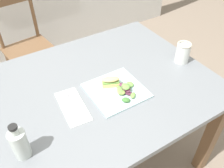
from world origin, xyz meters
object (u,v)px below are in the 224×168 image
at_px(chair_wooden_far, 28,48).
at_px(fork_on_napkin, 72,103).
at_px(bottle_cold_brew, 20,145).
at_px(sandwich_half_front, 111,81).
at_px(dining_table, 97,100).
at_px(mason_jar_iced_tea, 183,54).
at_px(plate_lunch, 116,90).

height_order(chair_wooden_far, fork_on_napkin, chair_wooden_far).
bearing_deg(bottle_cold_brew, sandwich_half_front, 17.55).
xyz_separation_m(dining_table, bottle_cold_brew, (-0.47, -0.22, 0.18)).
bearing_deg(fork_on_napkin, mason_jar_iced_tea, -1.56).
height_order(chair_wooden_far, bottle_cold_brew, bottle_cold_brew).
bearing_deg(bottle_cold_brew, mason_jar_iced_tea, 7.68).
bearing_deg(sandwich_half_front, plate_lunch, -82.60).
distance_m(sandwich_half_front, mason_jar_iced_tea, 0.50).
relative_size(fork_on_napkin, mason_jar_iced_tea, 1.43).
xyz_separation_m(fork_on_napkin, mason_jar_iced_tea, (0.74, -0.02, 0.05)).
bearing_deg(dining_table, plate_lunch, -54.04).
xyz_separation_m(dining_table, plate_lunch, (0.07, -0.10, 0.12)).
bearing_deg(bottle_cold_brew, dining_table, 25.24).
distance_m(sandwich_half_front, fork_on_napkin, 0.24).
distance_m(chair_wooden_far, plate_lunch, 1.22).
height_order(fork_on_napkin, mason_jar_iced_tea, mason_jar_iced_tea).
height_order(plate_lunch, bottle_cold_brew, bottle_cold_brew).
xyz_separation_m(plate_lunch, bottle_cold_brew, (-0.54, -0.12, 0.06)).
bearing_deg(bottle_cold_brew, chair_wooden_far, 74.90).
relative_size(dining_table, sandwich_half_front, 12.49).
bearing_deg(dining_table, mason_jar_iced_tea, -8.25).
relative_size(dining_table, plate_lunch, 4.55).
bearing_deg(sandwich_half_front, fork_on_napkin, -177.78).
height_order(dining_table, bottle_cold_brew, bottle_cold_brew).
bearing_deg(mason_jar_iced_tea, fork_on_napkin, 178.44).
bearing_deg(dining_table, bottle_cold_brew, -154.76).
bearing_deg(mason_jar_iced_tea, chair_wooden_far, 120.94).
height_order(chair_wooden_far, mason_jar_iced_tea, same).
relative_size(bottle_cold_brew, mason_jar_iced_tea, 1.41).
height_order(dining_table, mason_jar_iced_tea, mason_jar_iced_tea).
bearing_deg(chair_wooden_far, dining_table, -83.43).
xyz_separation_m(dining_table, mason_jar_iced_tea, (0.57, -0.08, 0.17)).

